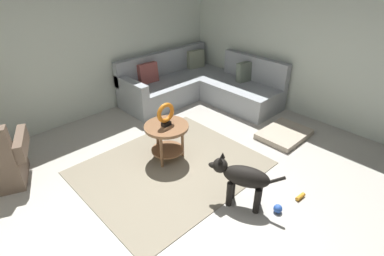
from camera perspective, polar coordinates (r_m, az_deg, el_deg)
The scene contains 11 objects.
ground_plane at distance 3.67m, azimuth 1.45°, elevation -14.05°, with size 6.00×6.00×0.10m, color #B7B2A8.
wall_back at distance 5.27m, azimuth -22.45°, elevation 15.18°, with size 6.00×0.12×2.70m, color silver.
wall_right at distance 5.30m, azimuth 25.57°, elevation 14.61°, with size 0.12×6.00×2.70m, color silver.
area_rug at distance 4.11m, azimuth -4.02°, elevation -7.55°, with size 2.30×1.90×0.01m, color gray.
sectional_couch at distance 5.91m, azimuth 1.32°, elevation 7.97°, with size 2.20×2.25×0.88m.
side_table at distance 4.07m, azimuth -4.84°, elevation -1.00°, with size 0.60×0.60×0.54m.
torus_sculpture at distance 3.92m, azimuth -5.02°, elevation 2.69°, with size 0.28×0.08×0.33m.
dog_bed_mat at distance 4.97m, azimuth 17.13°, elevation -1.12°, with size 0.80×0.60×0.09m, color #B2A38E.
dog at distance 3.39m, azimuth 9.52°, elevation -9.30°, with size 0.43×0.79×0.63m.
dog_toy_ball at distance 3.59m, azimuth 16.03°, elevation -14.54°, with size 0.10×0.10×0.10m, color blue.
dog_toy_rope at distance 3.86m, azimuth 19.93°, elevation -12.20°, with size 0.05×0.05×0.14m, color orange.
Camera 1 is at (-1.89, -1.85, 2.50)m, focal length 28.00 mm.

